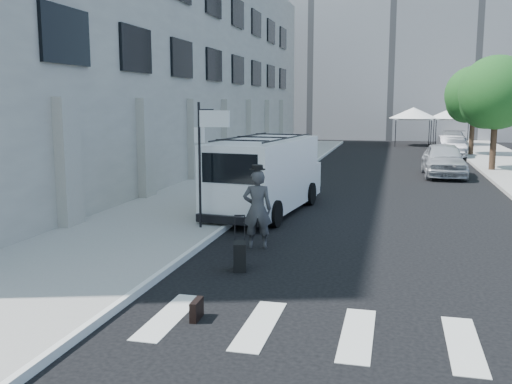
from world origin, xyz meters
The scene contains 16 objects.
ground centered at (0.00, 0.00, 0.00)m, with size 120.00×120.00×0.00m, color black.
sidewalk_left centered at (-4.25, 16.00, 0.07)m, with size 4.50×48.00×0.15m, color gray.
building_left centered at (-11.50, 18.00, 6.00)m, with size 10.00×44.00×12.00m, color gray.
building_far centered at (2.00, 50.00, 12.50)m, with size 22.00×12.00×25.00m, color slate.
sign_pole centered at (-2.36, 3.20, 2.65)m, with size 1.03×0.07×3.50m.
tree_near centered at (7.50, 20.15, 3.97)m, with size 3.80×3.83×6.03m.
tree_far centered at (7.50, 29.15, 3.97)m, with size 3.80×3.83×6.03m.
tent_left centered at (4.00, 38.00, 2.71)m, with size 4.00×4.00×3.20m.
tent_right centered at (7.20, 38.50, 2.71)m, with size 4.00×4.00×3.20m.
businessman centered at (-0.63, 1.91, 1.00)m, with size 0.73×0.48×1.99m, color #3B3B3D.
briefcase centered at (-0.50, -3.00, 0.17)m, with size 0.12×0.44×0.34m, color black.
suitcase centered at (-0.55, -0.07, 0.32)m, with size 0.37×0.49×1.20m.
cargo_van centered at (-1.47, 6.61, 1.25)m, with size 2.85×6.67×2.43m.
parked_car_a centered at (5.00, 17.72, 0.83)m, with size 1.96×4.88×1.66m, color #B0B2B8.
parked_car_b centered at (6.23, 27.92, 0.72)m, with size 1.53×4.38×1.44m, color #55575D.
parked_car_c centered at (6.80, 33.67, 0.74)m, with size 2.07×5.09×1.48m, color gray.
Camera 1 is at (2.69, -11.72, 3.66)m, focal length 40.00 mm.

